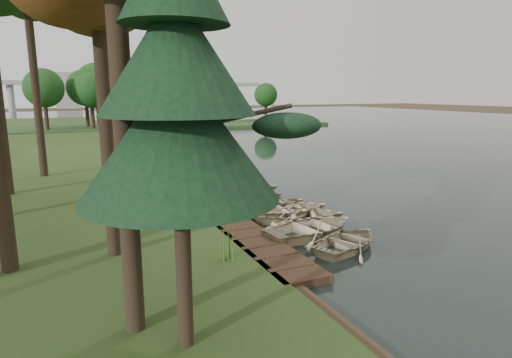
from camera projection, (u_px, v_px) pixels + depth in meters
name	position (u px, v px, depth m)	size (l,w,h in m)	color
ground	(249.00, 212.00, 19.71)	(300.00, 300.00, 0.00)	#3D2F1D
water	(418.00, 139.00, 49.65)	(130.00, 200.00, 0.05)	black
boardwalk	(216.00, 213.00, 19.04)	(1.60, 16.00, 0.30)	#372415
peninsula	(170.00, 126.00, 67.56)	(50.00, 14.00, 0.45)	#2B471F
far_trees	(147.00, 85.00, 64.98)	(45.60, 5.60, 8.80)	black
bridge	(130.00, 87.00, 130.48)	(95.90, 4.00, 8.60)	#A5A5A0
building_a	(172.00, 82.00, 155.08)	(10.00, 8.00, 18.00)	#A5A5A0
building_b	(68.00, 90.00, 146.07)	(8.00, 8.00, 12.00)	#A5A5A0
rowboat_0	(348.00, 239.00, 14.93)	(2.27, 3.18, 0.66)	#C4B38E
rowboat_1	(312.00, 225.00, 16.19)	(2.81, 3.94, 0.82)	#C4B38E
rowboat_2	(299.00, 213.00, 17.91)	(2.71, 3.80, 0.79)	#C4B38E
rowboat_3	(288.00, 208.00, 18.77)	(2.70, 3.78, 0.78)	#C4B38E
rowboat_4	(270.00, 201.00, 20.05)	(2.39, 3.35, 0.69)	#C4B38E
rowboat_5	(248.00, 194.00, 21.45)	(2.46, 3.45, 0.71)	#C4B38E
rowboat_6	(241.00, 186.00, 22.99)	(2.84, 3.97, 0.82)	#C4B38E
rowboat_7	(233.00, 180.00, 24.62)	(2.71, 3.80, 0.79)	#C4B38E
rowboat_8	(224.00, 176.00, 25.87)	(2.50, 3.50, 0.73)	#C4B38E
rowboat_9	(211.00, 174.00, 26.80)	(2.26, 3.17, 0.66)	#2C7B72
stored_rowboat	(127.00, 171.00, 26.36)	(2.32, 3.25, 0.67)	#C4B38E
pine_tree	(177.00, 91.00, 7.84)	(3.80, 3.80, 8.19)	black
reeds_0	(229.00, 243.00, 13.22)	(0.60, 0.60, 1.04)	#3F661E
reeds_1	(182.00, 193.00, 20.19)	(0.60, 0.60, 0.90)	#3F661E
reeds_2	(149.00, 181.00, 22.58)	(0.60, 0.60, 1.07)	#3F661E
reeds_3	(156.00, 171.00, 25.88)	(0.60, 0.60, 0.90)	#3F661E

